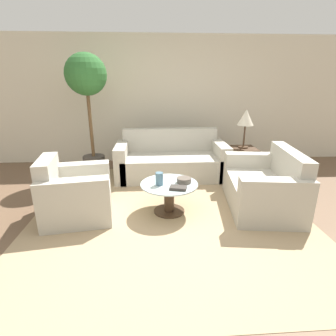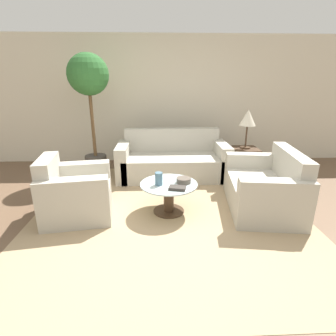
{
  "view_description": "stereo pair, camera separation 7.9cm",
  "coord_description": "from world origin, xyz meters",
  "px_view_note": "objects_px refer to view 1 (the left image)",
  "views": [
    {
      "loc": [
        -0.19,
        -2.65,
        1.72
      ],
      "look_at": [
        0.04,
        0.82,
        0.55
      ],
      "focal_mm": 28.0,
      "sensor_mm": 36.0,
      "label": 1
    },
    {
      "loc": [
        -0.11,
        -2.65,
        1.72
      ],
      "look_at": [
        0.04,
        0.82,
        0.55
      ],
      "focal_mm": 28.0,
      "sensor_mm": 36.0,
      "label": 2
    }
  ],
  "objects_px": {
    "loveseat": "(266,188)",
    "potted_plant": "(87,89)",
    "coffee_table": "(169,194)",
    "armchair": "(73,196)",
    "vase": "(159,179)",
    "book_stack": "(178,188)",
    "table_lamp": "(246,119)",
    "bowl": "(184,180)",
    "sofa_main": "(171,161)"
  },
  "relations": [
    {
      "from": "loveseat",
      "to": "potted_plant",
      "type": "height_order",
      "value": "potted_plant"
    },
    {
      "from": "coffee_table",
      "to": "armchair",
      "type": "bearing_deg",
      "value": -178.14
    },
    {
      "from": "armchair",
      "to": "vase",
      "type": "bearing_deg",
      "value": -98.66
    },
    {
      "from": "book_stack",
      "to": "table_lamp",
      "type": "bearing_deg",
      "value": 63.13
    },
    {
      "from": "coffee_table",
      "to": "potted_plant",
      "type": "distance_m",
      "value": 2.41
    },
    {
      "from": "potted_plant",
      "to": "bowl",
      "type": "bearing_deg",
      "value": -45.63
    },
    {
      "from": "table_lamp",
      "to": "bowl",
      "type": "distance_m",
      "value": 1.96
    },
    {
      "from": "loveseat",
      "to": "coffee_table",
      "type": "height_order",
      "value": "loveseat"
    },
    {
      "from": "vase",
      "to": "potted_plant",
      "type": "bearing_deg",
      "value": 126.3
    },
    {
      "from": "sofa_main",
      "to": "book_stack",
      "type": "height_order",
      "value": "sofa_main"
    },
    {
      "from": "sofa_main",
      "to": "table_lamp",
      "type": "xyz_separation_m",
      "value": [
        1.33,
        -0.07,
        0.79
      ]
    },
    {
      "from": "sofa_main",
      "to": "vase",
      "type": "height_order",
      "value": "sofa_main"
    },
    {
      "from": "table_lamp",
      "to": "sofa_main",
      "type": "bearing_deg",
      "value": 176.78
    },
    {
      "from": "armchair",
      "to": "book_stack",
      "type": "distance_m",
      "value": 1.37
    },
    {
      "from": "armchair",
      "to": "potted_plant",
      "type": "xyz_separation_m",
      "value": [
        -0.05,
        1.6,
        1.28
      ]
    },
    {
      "from": "loveseat",
      "to": "coffee_table",
      "type": "xyz_separation_m",
      "value": [
        -1.37,
        -0.07,
        -0.01
      ]
    },
    {
      "from": "armchair",
      "to": "bowl",
      "type": "height_order",
      "value": "armchair"
    },
    {
      "from": "sofa_main",
      "to": "bowl",
      "type": "distance_m",
      "value": 1.46
    },
    {
      "from": "vase",
      "to": "coffee_table",
      "type": "bearing_deg",
      "value": 19.0
    },
    {
      "from": "potted_plant",
      "to": "sofa_main",
      "type": "bearing_deg",
      "value": -3.81
    },
    {
      "from": "vase",
      "to": "bowl",
      "type": "height_order",
      "value": "vase"
    },
    {
      "from": "loveseat",
      "to": "bowl",
      "type": "bearing_deg",
      "value": -80.18
    },
    {
      "from": "sofa_main",
      "to": "vase",
      "type": "relative_size",
      "value": 11.66
    },
    {
      "from": "bowl",
      "to": "potted_plant",
      "type": "bearing_deg",
      "value": 134.37
    },
    {
      "from": "potted_plant",
      "to": "book_stack",
      "type": "xyz_separation_m",
      "value": [
        1.41,
        -1.76,
        -1.13
      ]
    },
    {
      "from": "book_stack",
      "to": "loveseat",
      "type": "bearing_deg",
      "value": 25.9
    },
    {
      "from": "potted_plant",
      "to": "vase",
      "type": "relative_size",
      "value": 12.65
    },
    {
      "from": "bowl",
      "to": "book_stack",
      "type": "distance_m",
      "value": 0.24
    },
    {
      "from": "armchair",
      "to": "table_lamp",
      "type": "distance_m",
      "value": 3.17
    },
    {
      "from": "armchair",
      "to": "loveseat",
      "type": "distance_m",
      "value": 2.63
    },
    {
      "from": "bowl",
      "to": "table_lamp",
      "type": "bearing_deg",
      "value": 47.23
    },
    {
      "from": "loveseat",
      "to": "book_stack",
      "type": "xyz_separation_m",
      "value": [
        -1.27,
        -0.27,
        0.15
      ]
    },
    {
      "from": "table_lamp",
      "to": "bowl",
      "type": "xyz_separation_m",
      "value": [
        -1.27,
        -1.37,
        -0.61
      ]
    },
    {
      "from": "book_stack",
      "to": "coffee_table",
      "type": "bearing_deg",
      "value": 130.12
    },
    {
      "from": "armchair",
      "to": "book_stack",
      "type": "height_order",
      "value": "armchair"
    },
    {
      "from": "armchair",
      "to": "potted_plant",
      "type": "relative_size",
      "value": 0.44
    },
    {
      "from": "coffee_table",
      "to": "bowl",
      "type": "relative_size",
      "value": 3.95
    },
    {
      "from": "coffee_table",
      "to": "table_lamp",
      "type": "height_order",
      "value": "table_lamp"
    },
    {
      "from": "table_lamp",
      "to": "vase",
      "type": "relative_size",
      "value": 4.07
    },
    {
      "from": "bowl",
      "to": "armchair",
      "type": "bearing_deg",
      "value": -177.8
    },
    {
      "from": "vase",
      "to": "bowl",
      "type": "xyz_separation_m",
      "value": [
        0.33,
        0.06,
        -0.05
      ]
    },
    {
      "from": "sofa_main",
      "to": "table_lamp",
      "type": "distance_m",
      "value": 1.55
    },
    {
      "from": "armchair",
      "to": "table_lamp",
      "type": "bearing_deg",
      "value": -70.77
    },
    {
      "from": "sofa_main",
      "to": "book_stack",
      "type": "bearing_deg",
      "value": -91.22
    },
    {
      "from": "bowl",
      "to": "book_stack",
      "type": "bearing_deg",
      "value": -114.66
    },
    {
      "from": "armchair",
      "to": "coffee_table",
      "type": "xyz_separation_m",
      "value": [
        1.25,
        0.04,
        -0.02
      ]
    },
    {
      "from": "bowl",
      "to": "sofa_main",
      "type": "bearing_deg",
      "value": 92.55
    },
    {
      "from": "table_lamp",
      "to": "potted_plant",
      "type": "relative_size",
      "value": 0.32
    },
    {
      "from": "loveseat",
      "to": "table_lamp",
      "type": "xyz_separation_m",
      "value": [
        0.1,
        1.31,
        0.78
      ]
    },
    {
      "from": "loveseat",
      "to": "potted_plant",
      "type": "distance_m",
      "value": 3.32
    }
  ]
}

